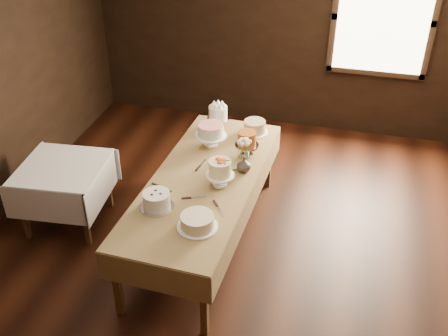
# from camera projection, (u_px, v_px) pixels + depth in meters

# --- Properties ---
(floor) EXTENTS (5.00, 6.00, 0.01)m
(floor) POSITION_uv_depth(u_px,v_px,m) (219.00, 259.00, 5.24)
(floor) COLOR black
(floor) RESTS_ON ground
(wall_back) EXTENTS (5.00, 0.02, 2.80)m
(wall_back) POSITION_uv_depth(u_px,v_px,m) (278.00, 26.00, 6.91)
(wall_back) COLOR black
(wall_back) RESTS_ON ground
(window) EXTENTS (1.10, 0.05, 1.30)m
(window) POSITION_uv_depth(u_px,v_px,m) (383.00, 20.00, 6.48)
(window) COLOR #FFEABF
(window) RESTS_ON wall_back
(display_table) EXTENTS (1.07, 2.51, 0.76)m
(display_table) POSITION_uv_depth(u_px,v_px,m) (204.00, 183.00, 5.11)
(display_table) COLOR #472F1B
(display_table) RESTS_ON ground
(side_table) EXTENTS (0.91, 0.91, 0.70)m
(side_table) POSITION_uv_depth(u_px,v_px,m) (63.00, 173.00, 5.41)
(side_table) COLOR #472F1B
(side_table) RESTS_ON ground
(cake_meringue) EXTENTS (0.26, 0.26, 0.26)m
(cake_meringue) POSITION_uv_depth(u_px,v_px,m) (218.00, 117.00, 5.87)
(cake_meringue) COLOR silver
(cake_meringue) RESTS_ON display_table
(cake_speckled) EXTENTS (0.31, 0.31, 0.14)m
(cake_speckled) POSITION_uv_depth(u_px,v_px,m) (255.00, 127.00, 5.79)
(cake_speckled) COLOR white
(cake_speckled) RESTS_ON display_table
(cake_lattice) EXTENTS (0.33, 0.33, 0.25)m
(cake_lattice) POSITION_uv_depth(u_px,v_px,m) (211.00, 136.00, 5.54)
(cake_lattice) COLOR white
(cake_lattice) RESTS_ON display_table
(cake_caramel) EXTENTS (0.25, 0.25, 0.28)m
(cake_caramel) POSITION_uv_depth(u_px,v_px,m) (247.00, 145.00, 5.36)
(cake_caramel) COLOR silver
(cake_caramel) RESTS_ON display_table
(cake_flowers) EXTENTS (0.27, 0.27, 0.28)m
(cake_flowers) POSITION_uv_depth(u_px,v_px,m) (220.00, 174.00, 4.92)
(cake_flowers) COLOR white
(cake_flowers) RESTS_ON display_table
(cake_swirl) EXTENTS (0.31, 0.31, 0.15)m
(cake_swirl) POSITION_uv_depth(u_px,v_px,m) (157.00, 201.00, 4.65)
(cake_swirl) COLOR silver
(cake_swirl) RESTS_ON display_table
(cake_cream) EXTENTS (0.36, 0.36, 0.12)m
(cake_cream) POSITION_uv_depth(u_px,v_px,m) (197.00, 222.00, 4.43)
(cake_cream) COLOR white
(cake_cream) RESTS_ON display_table
(cake_server_a) EXTENTS (0.23, 0.11, 0.01)m
(cake_server_a) POSITION_uv_depth(u_px,v_px,m) (200.00, 197.00, 4.81)
(cake_server_a) COLOR silver
(cake_server_a) RESTS_ON display_table
(cake_server_b) EXTENTS (0.17, 0.20, 0.01)m
(cake_server_b) POSITION_uv_depth(u_px,v_px,m) (221.00, 211.00, 4.64)
(cake_server_b) COLOR silver
(cake_server_b) RESTS_ON display_table
(cake_server_c) EXTENTS (0.06, 0.24, 0.01)m
(cake_server_c) POSITION_uv_depth(u_px,v_px,m) (203.00, 163.00, 5.30)
(cake_server_c) COLOR silver
(cake_server_c) RESTS_ON display_table
(cake_server_d) EXTENTS (0.21, 0.16, 0.01)m
(cake_server_d) POSITION_uv_depth(u_px,v_px,m) (238.00, 169.00, 5.20)
(cake_server_d) COLOR silver
(cake_server_d) RESTS_ON display_table
(cake_server_e) EXTENTS (0.23, 0.11, 0.01)m
(cake_server_e) POSITION_uv_depth(u_px,v_px,m) (165.00, 189.00, 4.92)
(cake_server_e) COLOR silver
(cake_server_e) RESTS_ON display_table
(flower_vase) EXTENTS (0.20, 0.20, 0.15)m
(flower_vase) POSITION_uv_depth(u_px,v_px,m) (244.00, 165.00, 5.14)
(flower_vase) COLOR #2D2823
(flower_vase) RESTS_ON display_table
(flower_bouquet) EXTENTS (0.14, 0.14, 0.20)m
(flower_bouquet) POSITION_uv_depth(u_px,v_px,m) (244.00, 148.00, 5.03)
(flower_bouquet) COLOR white
(flower_bouquet) RESTS_ON flower_vase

